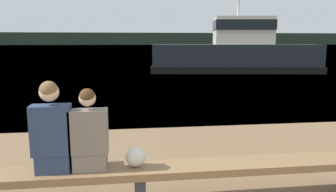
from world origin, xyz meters
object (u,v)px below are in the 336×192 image
bench_main (140,174)px  shopping_bag (136,157)px  person_left (52,133)px  tugboat_red (236,55)px  person_right (89,137)px

bench_main → shopping_bag: (-0.05, 0.03, 0.21)m
shopping_bag → bench_main: bearing=-29.2°
bench_main → person_left: 1.14m
bench_main → tugboat_red: (6.93, 16.57, 0.71)m
person_right → tugboat_red: 18.19m
bench_main → tugboat_red: tugboat_red is taller
person_left → shopping_bag: bearing=1.1°
person_right → tugboat_red: bearing=65.6°
person_left → person_right: bearing=0.6°
bench_main → shopping_bag: 0.21m
bench_main → shopping_bag: shopping_bag is taller
person_left → person_right: 0.42m
person_left → person_right: person_left is taller
person_left → shopping_bag: 1.01m
shopping_bag → person_left: bearing=-178.9°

